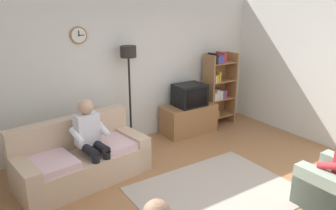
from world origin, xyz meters
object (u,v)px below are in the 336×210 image
bookshelf (218,87)px  person_on_couch (91,137)px  couch (82,160)px  tv_stand (188,119)px  tv (190,95)px  floor_lamp (129,69)px

bookshelf → person_on_couch: (-3.15, -0.80, -0.13)m
couch → bookshelf: 3.39m
couch → tv_stand: couch is taller
person_on_couch → tv_stand: bearing=17.4°
tv → floor_lamp: bearing=174.4°
tv_stand → tv: 0.51m
tv_stand → floor_lamp: size_ratio=0.59×
couch → floor_lamp: bearing=31.2°
tv_stand → floor_lamp: 1.72m
tv_stand → bookshelf: bearing=4.9°
couch → bookshelf: bookshelf is taller
couch → person_on_couch: size_ratio=1.61×
bookshelf → couch: bearing=-168.1°
floor_lamp → person_on_couch: size_ratio=1.49×
bookshelf → floor_lamp: bearing=179.2°
tv → floor_lamp: (-1.26, 0.12, 0.65)m
floor_lamp → tv_stand: bearing=-4.5°
tv_stand → person_on_couch: size_ratio=0.89×
tv_stand → tv: (-0.00, -0.02, 0.51)m
tv_stand → person_on_couch: bearing=-162.6°
couch → tv: (2.45, 0.60, 0.49)m
floor_lamp → person_on_couch: floor_lamp is taller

